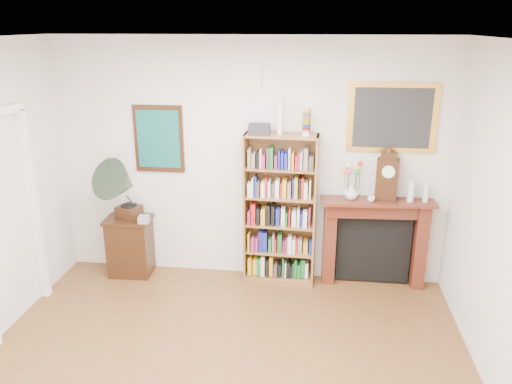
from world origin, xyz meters
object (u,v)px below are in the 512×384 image
(fireplace, at_px, (374,235))
(bottle_left, at_px, (411,191))
(teacup, at_px, (371,199))
(cd_stack, at_px, (144,219))
(mantel_clock, at_px, (387,177))
(flower_vase, at_px, (351,192))
(bottle_right, at_px, (426,193))
(gramophone, at_px, (122,185))
(side_cabinet, at_px, (130,246))
(bookshelf, at_px, (280,202))

(fireplace, height_order, bottle_left, bottle_left)
(teacup, bearing_deg, cd_stack, -177.50)
(mantel_clock, bearing_deg, fireplace, 172.88)
(flower_vase, xyz_separation_m, teacup, (0.22, -0.06, -0.05))
(bottle_left, bearing_deg, flower_vase, 179.75)
(fireplace, relative_size, mantel_clock, 2.34)
(bottle_right, bearing_deg, gramophone, -176.72)
(side_cabinet, bearing_deg, fireplace, 0.34)
(bookshelf, relative_size, bottle_left, 8.49)
(fireplace, bearing_deg, bottle_right, -7.93)
(fireplace, distance_m, gramophone, 2.93)
(bookshelf, height_order, mantel_clock, bookshelf)
(bookshelf, relative_size, flower_vase, 12.45)
(bookshelf, distance_m, teacup, 1.01)
(cd_stack, relative_size, flower_vase, 0.73)
(flower_vase, height_order, bottle_left, bottle_left)
(side_cabinet, xyz_separation_m, teacup, (2.80, 0.01, 0.72))
(fireplace, xyz_separation_m, cd_stack, (-2.65, -0.23, 0.15))
(side_cabinet, distance_m, cd_stack, 0.48)
(cd_stack, distance_m, flower_vase, 2.38)
(cd_stack, xyz_separation_m, bottle_right, (3.15, 0.19, 0.39))
(bookshelf, height_order, flower_vase, bookshelf)
(bookshelf, height_order, bottle_left, bookshelf)
(fireplace, bearing_deg, cd_stack, -178.59)
(cd_stack, height_order, mantel_clock, mantel_clock)
(bookshelf, bearing_deg, fireplace, 6.39)
(bookshelf, xyz_separation_m, cd_stack, (-1.56, -0.15, -0.22))
(fireplace, xyz_separation_m, bottle_right, (0.51, -0.04, 0.54))
(teacup, bearing_deg, side_cabinet, -179.87)
(flower_vase, relative_size, bottle_right, 0.82)
(flower_vase, bearing_deg, gramophone, -175.89)
(side_cabinet, height_order, teacup, teacup)
(teacup, bearing_deg, bottle_right, 7.12)
(mantel_clock, bearing_deg, cd_stack, -165.33)
(side_cabinet, xyz_separation_m, bottle_right, (3.39, 0.08, 0.79))
(mantel_clock, relative_size, teacup, 6.89)
(bottle_left, bearing_deg, teacup, -171.74)
(gramophone, relative_size, flower_vase, 4.83)
(teacup, distance_m, bottle_left, 0.44)
(side_cabinet, relative_size, mantel_clock, 1.34)
(bookshelf, distance_m, bottle_right, 1.60)
(cd_stack, xyz_separation_m, teacup, (2.56, 0.11, 0.32))
(bookshelf, xyz_separation_m, teacup, (1.00, -0.04, 0.10))
(fireplace, height_order, flower_vase, flower_vase)
(fireplace, bearing_deg, bookshelf, -179.63)
(gramophone, height_order, teacup, gramophone)
(mantel_clock, xyz_separation_m, teacup, (-0.16, -0.09, -0.23))
(fireplace, bearing_deg, side_cabinet, 178.92)
(bookshelf, xyz_separation_m, bottle_left, (1.43, 0.02, 0.19))
(fireplace, bearing_deg, teacup, -129.04)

